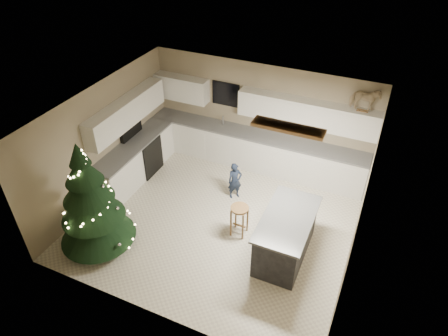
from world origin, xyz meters
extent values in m
plane|color=beige|center=(0.00, 0.00, 0.00)|extent=(5.50, 5.50, 0.00)
cube|color=gray|center=(0.00, 2.50, 1.30)|extent=(5.50, 0.02, 2.60)
cube|color=gray|center=(0.00, -2.50, 1.30)|extent=(5.50, 0.02, 2.60)
cube|color=gray|center=(-2.75, 0.00, 1.30)|extent=(0.02, 5.00, 2.60)
cube|color=gray|center=(2.75, 0.00, 1.30)|extent=(0.02, 5.00, 2.60)
cube|color=silver|center=(0.00, 0.00, 2.60)|extent=(5.50, 5.00, 0.02)
cube|color=#95673E|center=(1.30, 0.10, 2.55)|extent=(1.25, 0.32, 0.06)
cube|color=white|center=(1.30, 0.10, 2.52)|extent=(1.15, 0.24, 0.02)
cube|color=silver|center=(0.00, 2.20, 0.45)|extent=(5.48, 0.60, 0.90)
cube|color=silver|center=(-2.45, 0.60, 0.45)|extent=(0.60, 2.60, 0.90)
cube|color=slate|center=(0.00, 2.19, 0.92)|extent=(5.48, 0.62, 0.04)
cube|color=slate|center=(-2.44, 0.60, 0.92)|extent=(0.62, 2.60, 0.04)
cube|color=silver|center=(-2.05, 2.33, 1.70)|extent=(1.40, 0.35, 0.60)
cube|color=silver|center=(1.15, 2.33, 1.70)|extent=(3.20, 0.35, 0.60)
cube|color=silver|center=(-2.58, 0.72, 1.70)|extent=(0.35, 2.60, 0.60)
cube|color=black|center=(-0.90, 2.47, 1.70)|extent=(0.70, 0.04, 0.60)
cube|color=#99999E|center=(-0.90, 2.20, 0.90)|extent=(0.55, 0.40, 0.06)
cylinder|color=#99999E|center=(-0.90, 2.30, 1.06)|extent=(0.03, 0.03, 0.24)
cube|color=black|center=(-2.43, 0.90, 0.45)|extent=(0.64, 0.75, 0.90)
cube|color=black|center=(-2.68, 0.90, 1.05)|extent=(0.10, 0.75, 0.30)
cube|color=black|center=(1.58, -0.33, 0.45)|extent=(0.80, 1.60, 0.90)
cube|color=#3B3B3B|center=(1.58, -0.33, 0.93)|extent=(0.90, 1.70, 0.05)
cylinder|color=#95673E|center=(0.57, -0.17, 0.68)|extent=(0.37, 0.37, 0.04)
cylinder|color=#95673E|center=(0.44, -0.30, 0.33)|extent=(0.04, 0.04, 0.66)
cylinder|color=#95673E|center=(0.70, -0.30, 0.33)|extent=(0.04, 0.04, 0.66)
cylinder|color=#95673E|center=(0.44, -0.04, 0.33)|extent=(0.04, 0.04, 0.66)
cylinder|color=#95673E|center=(0.70, -0.04, 0.33)|extent=(0.04, 0.04, 0.66)
cube|color=#95673E|center=(0.57, -0.17, 0.22)|extent=(0.28, 0.03, 0.03)
cylinder|color=#3F2816|center=(-1.85, -1.59, 0.16)|extent=(0.13, 0.13, 0.32)
cone|color=black|center=(-1.85, -1.59, 0.59)|extent=(1.45, 1.45, 0.75)
cone|color=black|center=(-1.85, -1.59, 1.07)|extent=(1.19, 1.19, 0.64)
cone|color=black|center=(-1.85, -1.59, 1.49)|extent=(0.94, 0.94, 0.59)
cone|color=black|center=(-1.85, -1.59, 1.87)|extent=(0.68, 0.68, 0.53)
cone|color=black|center=(-1.85, -1.59, 2.19)|extent=(0.38, 0.38, 0.43)
sphere|color=#FFD88C|center=(-1.09, -1.59, 0.27)|extent=(0.04, 0.04, 0.04)
sphere|color=#FFD88C|center=(-1.16, -1.33, 0.32)|extent=(0.04, 0.04, 0.04)
sphere|color=#FFD88C|center=(-1.30, -1.12, 0.37)|extent=(0.04, 0.04, 0.04)
sphere|color=#FFD88C|center=(-1.50, -0.97, 0.42)|extent=(0.04, 0.04, 0.04)
sphere|color=#FFD88C|center=(-1.73, -0.91, 0.47)|extent=(0.04, 0.04, 0.04)
sphere|color=#FFD88C|center=(-1.97, -0.93, 0.52)|extent=(0.04, 0.04, 0.04)
sphere|color=#FFD88C|center=(-2.18, -1.02, 0.57)|extent=(0.04, 0.04, 0.04)
sphere|color=#FFD88C|center=(-2.34, -1.18, 0.62)|extent=(0.04, 0.04, 0.04)
sphere|color=#FFD88C|center=(-2.43, -1.38, 0.67)|extent=(0.04, 0.04, 0.04)
sphere|color=#FFD88C|center=(-2.45, -1.59, 0.72)|extent=(0.04, 0.04, 0.04)
sphere|color=#FFD88C|center=(-2.39, -1.79, 0.77)|extent=(0.04, 0.04, 0.04)
sphere|color=#FFD88C|center=(-2.28, -1.95, 0.82)|extent=(0.04, 0.04, 0.04)
sphere|color=#FFD88C|center=(-2.12, -2.06, 0.87)|extent=(0.04, 0.04, 0.04)
sphere|color=#FFD88C|center=(-1.94, -2.11, 0.93)|extent=(0.04, 0.04, 0.04)
sphere|color=#FFD88C|center=(-1.75, -2.09, 0.98)|extent=(0.04, 0.04, 0.04)
sphere|color=#FFD88C|center=(-1.60, -2.01, 1.03)|extent=(0.04, 0.04, 0.04)
sphere|color=#FFD88C|center=(-1.48, -1.89, 1.08)|extent=(0.04, 0.04, 0.04)
sphere|color=#FFD88C|center=(-1.42, -1.73, 1.13)|extent=(0.04, 0.04, 0.04)
sphere|color=#FFD88C|center=(-1.41, -1.58, 1.18)|extent=(0.04, 0.04, 0.04)
sphere|color=#FFD88C|center=(-1.46, -1.43, 1.23)|extent=(0.04, 0.04, 0.04)
sphere|color=#FFD88C|center=(-1.54, -1.32, 1.28)|extent=(0.04, 0.04, 0.04)
sphere|color=#FFD88C|center=(-1.66, -1.25, 1.33)|extent=(0.04, 0.04, 0.04)
sphere|color=#FFD88C|center=(-1.79, -1.22, 1.38)|extent=(0.04, 0.04, 0.04)
sphere|color=#FFD88C|center=(-1.92, -1.24, 1.43)|extent=(0.04, 0.04, 0.04)
sphere|color=#FFD88C|center=(-2.02, -1.30, 1.48)|extent=(0.04, 0.04, 0.04)
sphere|color=#FFD88C|center=(-2.10, -1.39, 1.53)|extent=(0.04, 0.04, 0.04)
sphere|color=#FFD88C|center=(-2.13, -1.49, 1.58)|extent=(0.04, 0.04, 0.04)
sphere|color=#FFD88C|center=(-2.13, -1.59, 1.63)|extent=(0.04, 0.04, 0.04)
sphere|color=#FFD88C|center=(-2.10, -1.68, 1.68)|extent=(0.04, 0.04, 0.04)
sphere|color=#FFD88C|center=(-2.03, -1.75, 1.74)|extent=(0.04, 0.04, 0.04)
sphere|color=#FFD88C|center=(-1.96, -1.79, 1.79)|extent=(0.04, 0.04, 0.04)
sphere|color=#FFD88C|center=(-1.88, -1.79, 1.84)|extent=(0.04, 0.04, 0.04)
sphere|color=#FFD88C|center=(-1.81, -1.78, 1.89)|extent=(0.04, 0.04, 0.04)
sphere|color=#FFD88C|center=(-1.76, -1.74, 1.94)|extent=(0.04, 0.04, 0.04)
sphere|color=#FFD88C|center=(-1.73, -1.68, 1.99)|extent=(0.04, 0.04, 0.04)
sphere|color=#FFD88C|center=(-1.72, -1.63, 2.04)|extent=(0.04, 0.04, 0.04)
sphere|color=#FFD88C|center=(-1.73, -1.58, 2.09)|extent=(0.04, 0.04, 0.04)
sphere|color=#FFD88C|center=(-1.75, -1.55, 2.14)|extent=(0.04, 0.04, 0.04)
sphere|color=#FFD88C|center=(-1.78, -1.53, 2.19)|extent=(0.04, 0.04, 0.04)
sphere|color=#FFD88C|center=(-1.82, -1.52, 2.24)|extent=(0.04, 0.04, 0.04)
sphere|color=silver|center=(-1.20, -1.59, 0.41)|extent=(0.07, 0.07, 0.07)
sphere|color=silver|center=(-2.20, -1.11, 0.58)|extent=(0.07, 0.07, 0.07)
sphere|color=silver|center=(-2.01, -2.09, 0.76)|extent=(0.07, 0.07, 0.07)
sphere|color=silver|center=(-1.41, -1.44, 0.93)|extent=(0.07, 0.07, 0.07)
sphere|color=silver|center=(-2.18, -1.35, 1.11)|extent=(0.07, 0.07, 0.07)
sphere|color=silver|center=(-1.85, -1.93, 1.28)|extent=(0.07, 0.07, 0.07)
sphere|color=silver|center=(-1.63, -1.42, 1.45)|extent=(0.07, 0.07, 0.07)
sphere|color=silver|center=(-2.06, -1.52, 1.63)|extent=(0.07, 0.07, 0.07)
sphere|color=silver|center=(-1.80, -1.73, 1.80)|extent=(0.07, 0.07, 0.07)
sphere|color=silver|center=(-1.80, -1.51, 1.98)|extent=(0.07, 0.07, 0.07)
sphere|color=silver|center=(-1.88, -1.59, 2.15)|extent=(0.07, 0.07, 0.07)
imported|color=#19233B|center=(0.03, 0.88, 0.45)|extent=(0.39, 0.38, 0.90)
cube|color=#95673E|center=(2.30, 2.29, 2.01)|extent=(0.24, 0.02, 0.02)
cube|color=#95673E|center=(2.30, 2.36, 2.01)|extent=(0.24, 0.02, 0.02)
imported|color=beige|center=(2.30, 2.33, 2.27)|extent=(0.62, 0.33, 0.51)
camera|label=1|loc=(2.69, -5.68, 5.98)|focal=32.00mm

